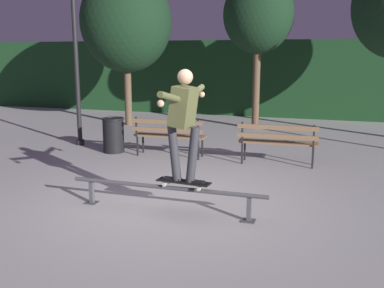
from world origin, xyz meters
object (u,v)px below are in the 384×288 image
object	(u,v)px
lamp_post_left	(75,43)
trash_can	(113,135)
skateboarder	(183,116)
tree_far_left	(126,22)
grind_rail	(166,191)
skateboard	(184,182)
park_bench_left_center	(278,139)
park_bench_leftmost	(168,133)
tree_behind_benches	(258,15)

from	to	relation	value
lamp_post_left	trash_can	world-z (taller)	lamp_post_left
skateboarder	tree_far_left	xyz separation A→B (m)	(-4.32, 7.08, 1.78)
grind_rail	skateboard	bearing A→B (deg)	0.00
trash_can	skateboarder	bearing A→B (deg)	-49.19
skateboard	park_bench_left_center	bearing A→B (deg)	74.67
park_bench_leftmost	trash_can	size ratio (longest dim) A/B	2.01
tree_behind_benches	park_bench_leftmost	bearing A→B (deg)	-104.57
skateboard	skateboarder	size ratio (longest dim) A/B	0.51
grind_rail	tree_far_left	world-z (taller)	tree_far_left
tree_far_left	lamp_post_left	size ratio (longest dim) A/B	1.21
trash_can	grind_rail	bearing A→B (deg)	-52.03
skateboarder	trash_can	bearing A→B (deg)	130.81
skateboard	trash_can	size ratio (longest dim) A/B	0.99
lamp_post_left	park_bench_leftmost	bearing A→B (deg)	-12.42
skateboard	park_bench_leftmost	xyz separation A→B (m)	(-1.48, 3.24, 0.07)
grind_rail	tree_behind_benches	size ratio (longest dim) A/B	0.66
skateboarder	park_bench_left_center	distance (m)	3.47
park_bench_left_center	tree_behind_benches	xyz separation A→B (m)	(-1.23, 4.38, 2.79)
trash_can	skateboard	bearing A→B (deg)	-49.22
grind_rail	tree_far_left	distance (m)	8.64
park_bench_left_center	lamp_post_left	world-z (taller)	lamp_post_left
skateboard	park_bench_left_center	size ratio (longest dim) A/B	0.49
tree_behind_benches	lamp_post_left	bearing A→B (deg)	-134.27
skateboard	tree_far_left	distance (m)	8.72
park_bench_leftmost	park_bench_left_center	distance (m)	2.37
tree_behind_benches	tree_far_left	distance (m)	4.02
park_bench_leftmost	tree_behind_benches	size ratio (longest dim) A/B	0.36
park_bench_leftmost	trash_can	distance (m)	1.39
park_bench_left_center	tree_far_left	xyz separation A→B (m)	(-5.20, 3.84, 2.64)
skateboarder	tree_far_left	size ratio (longest dim) A/B	0.33
tree_behind_benches	trash_can	distance (m)	5.78
park_bench_leftmost	tree_far_left	distance (m)	5.46
trash_can	lamp_post_left	bearing A→B (deg)	157.44
skateboard	park_bench_leftmost	world-z (taller)	park_bench_leftmost
grind_rail	skateboarder	xyz separation A→B (m)	(0.27, -0.00, 1.09)
tree_far_left	lamp_post_left	world-z (taller)	tree_far_left
park_bench_left_center	trash_can	distance (m)	3.75
park_bench_left_center	trash_can	size ratio (longest dim) A/B	2.01
skateboard	trash_can	world-z (taller)	trash_can
skateboarder	grind_rail	bearing A→B (deg)	179.94
grind_rail	skateboarder	world-z (taller)	skateboarder
skateboard	park_bench_left_center	xyz separation A→B (m)	(0.89, 3.24, 0.07)
tree_far_left	park_bench_leftmost	bearing A→B (deg)	-53.53
tree_behind_benches	skateboarder	bearing A→B (deg)	-87.44
park_bench_leftmost	trash_can	world-z (taller)	park_bench_leftmost
grind_rail	park_bench_left_center	size ratio (longest dim) A/B	1.83
trash_can	tree_behind_benches	bearing A→B (deg)	59.73
park_bench_leftmost	tree_far_left	world-z (taller)	tree_far_left
tree_far_left	lamp_post_left	bearing A→B (deg)	-85.49
grind_rail	trash_can	bearing A→B (deg)	127.97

